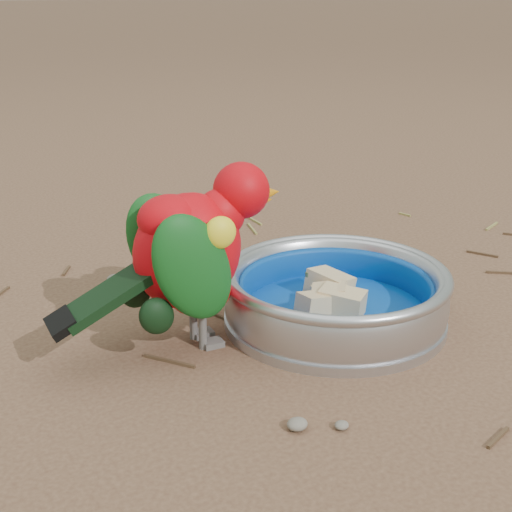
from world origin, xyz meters
TOP-DOWN VIEW (x-y plane):
  - ground at (0.00, 0.00)m, footprint 60.00×60.00m
  - food_bowl at (-0.03, 0.03)m, footprint 0.24×0.24m
  - bowl_wall at (-0.03, 0.03)m, footprint 0.24×0.24m
  - fruit_wedges at (-0.03, 0.03)m, footprint 0.14×0.14m
  - lory_parrot at (-0.18, 0.07)m, footprint 0.23×0.13m
  - ground_debris at (-0.04, 0.00)m, footprint 0.90×0.80m

SIDE VIEW (x-z plane):
  - ground at x=0.00m, z-range 0.00..0.00m
  - ground_debris at x=-0.04m, z-range 0.00..0.01m
  - food_bowl at x=-0.03m, z-range 0.00..0.02m
  - fruit_wedges at x=-0.03m, z-range 0.02..0.05m
  - bowl_wall at x=-0.03m, z-range 0.02..0.06m
  - lory_parrot at x=-0.18m, z-range 0.00..0.18m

